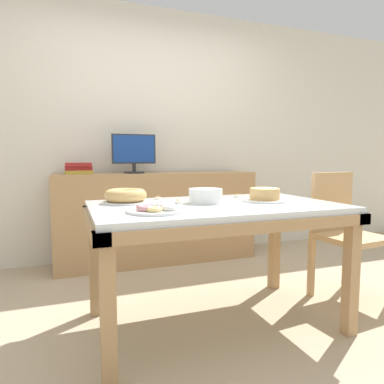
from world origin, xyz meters
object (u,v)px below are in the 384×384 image
(tealight_near_cakes, at_px, (271,195))
(tealight_left_edge, at_px, (178,202))
(chair, at_px, (343,229))
(tealight_centre, at_px, (258,194))
(computer_monitor, at_px, (134,154))
(plate_stack, at_px, (206,196))
(cake_golden_bundt, at_px, (126,196))
(pastry_platter, at_px, (156,209))
(cake_chocolate_round, at_px, (265,196))
(tealight_right_edge, at_px, (158,198))
(book_stack, at_px, (79,168))
(tealight_near_front, at_px, (237,196))

(tealight_near_cakes, bearing_deg, tealight_left_edge, -169.51)
(chair, relative_size, tealight_centre, 23.50)
(computer_monitor, bearing_deg, plate_stack, -82.14)
(cake_golden_bundt, height_order, pastry_platter, cake_golden_bundt)
(chair, distance_m, tealight_left_edge, 1.32)
(computer_monitor, bearing_deg, cake_golden_bundt, -103.14)
(cake_chocolate_round, bearing_deg, pastry_platter, -166.28)
(cake_chocolate_round, distance_m, tealight_right_edge, 0.71)
(chair, bearing_deg, plate_stack, -179.52)
(computer_monitor, height_order, tealight_left_edge, computer_monitor)
(book_stack, xyz_separation_m, tealight_centre, (1.23, -1.13, -0.17))
(tealight_left_edge, bearing_deg, book_stack, 111.27)
(tealight_near_cakes, relative_size, tealight_left_edge, 1.00)
(plate_stack, xyz_separation_m, tealight_centre, (0.52, 0.24, -0.03))
(tealight_near_cakes, distance_m, tealight_left_edge, 0.77)
(tealight_left_edge, bearing_deg, computer_monitor, 90.49)
(cake_chocolate_round, distance_m, plate_stack, 0.40)
(chair, height_order, tealight_near_cakes, chair)
(tealight_near_cakes, bearing_deg, tealight_right_edge, 171.67)
(chair, bearing_deg, tealight_right_edge, 168.95)
(computer_monitor, relative_size, tealight_centre, 10.60)
(tealight_near_cakes, distance_m, tealight_centre, 0.10)
(cake_golden_bundt, xyz_separation_m, tealight_near_front, (0.79, 0.03, -0.03))
(book_stack, height_order, pastry_platter, book_stack)
(tealight_left_edge, bearing_deg, chair, -0.26)
(cake_golden_bundt, distance_m, tealight_centre, 0.99)
(book_stack, relative_size, pastry_platter, 0.80)
(cake_chocolate_round, height_order, cake_golden_bundt, same)
(tealight_centre, bearing_deg, cake_chocolate_round, -113.86)
(computer_monitor, distance_m, book_stack, 0.53)
(tealight_near_front, bearing_deg, tealight_right_edge, 172.47)
(cake_chocolate_round, height_order, pastry_platter, cake_chocolate_round)
(chair, distance_m, tealight_right_edge, 1.40)
(pastry_platter, xyz_separation_m, tealight_right_edge, (0.14, 0.52, -0.01))
(chair, xyz_separation_m, tealight_near_cakes, (-0.54, 0.15, 0.26))
(cake_golden_bundt, xyz_separation_m, tealight_centre, (0.99, 0.07, -0.03))
(tealight_near_cakes, bearing_deg, tealight_centre, 121.47)
(plate_stack, height_order, tealight_right_edge, plate_stack)
(tealight_near_cakes, bearing_deg, tealight_near_front, 169.86)
(tealight_near_cakes, height_order, tealight_centre, same)
(cake_golden_bundt, xyz_separation_m, tealight_near_cakes, (1.04, -0.02, -0.03))
(tealight_near_front, bearing_deg, plate_stack, -148.59)
(cake_chocolate_round, bearing_deg, book_stack, 127.60)
(computer_monitor, distance_m, pastry_platter, 1.65)
(computer_monitor, bearing_deg, tealight_near_front, -66.22)
(tealight_centre, bearing_deg, tealight_near_front, -168.05)
(plate_stack, relative_size, tealight_near_front, 5.25)
(cake_golden_bundt, height_order, tealight_near_front, cake_golden_bundt)
(chair, height_order, plate_stack, chair)
(cake_chocolate_round, distance_m, tealight_left_edge, 0.57)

